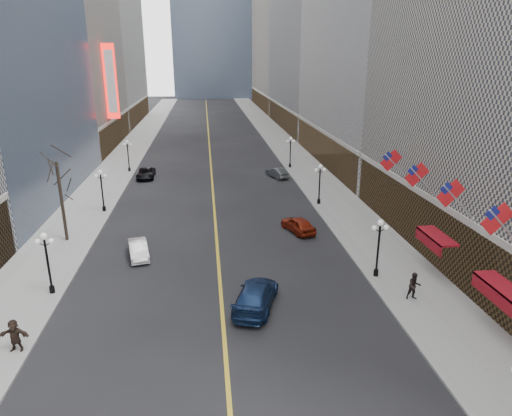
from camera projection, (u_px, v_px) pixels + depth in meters
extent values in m
cube|color=gray|center=(299.00, 161.00, 72.57)|extent=(6.00, 230.00, 0.15)
cube|color=gray|center=(119.00, 166.00, 69.62)|extent=(6.00, 230.00, 0.15)
cube|color=gold|center=(210.00, 151.00, 80.54)|extent=(0.25, 200.00, 0.02)
cube|color=#47382F|center=(470.00, 247.00, 33.58)|extent=(2.80, 41.00, 5.00)
cube|color=#47382F|center=(330.00, 147.00, 70.35)|extent=(2.80, 35.00, 5.00)
cube|color=#9A9A9D|center=(341.00, 18.00, 100.64)|extent=(26.00, 40.00, 48.00)
cube|color=#47382F|center=(287.00, 117.00, 106.18)|extent=(2.80, 39.00, 5.00)
cube|color=#AAA08D|center=(302.00, 4.00, 138.97)|extent=(26.00, 46.00, 62.00)
cube|color=#47382F|center=(264.00, 100.00, 146.72)|extent=(2.80, 45.00, 5.00)
cube|color=#47382F|center=(109.00, 132.00, 84.39)|extent=(2.80, 29.00, 5.00)
cube|color=#47382F|center=(135.00, 111.00, 116.45)|extent=(2.80, 37.00, 5.00)
cylinder|color=black|center=(376.00, 273.00, 34.52)|extent=(0.36, 0.36, 0.50)
cylinder|color=black|center=(378.00, 251.00, 33.97)|extent=(0.16, 0.16, 4.00)
sphere|color=white|center=(381.00, 222.00, 33.24)|extent=(0.44, 0.44, 0.44)
sphere|color=white|center=(374.00, 228.00, 33.32)|extent=(0.36, 0.36, 0.36)
sphere|color=white|center=(386.00, 227.00, 33.41)|extent=(0.36, 0.36, 0.36)
cylinder|color=black|center=(319.00, 201.00, 51.49)|extent=(0.36, 0.36, 0.50)
cylinder|color=black|center=(319.00, 186.00, 50.94)|extent=(0.16, 0.16, 4.00)
sphere|color=white|center=(320.00, 166.00, 50.21)|extent=(0.44, 0.44, 0.44)
sphere|color=white|center=(316.00, 170.00, 50.29)|extent=(0.36, 0.36, 0.36)
sphere|color=white|center=(324.00, 170.00, 50.38)|extent=(0.36, 0.36, 0.36)
cylinder|color=black|center=(290.00, 165.00, 68.46)|extent=(0.36, 0.36, 0.50)
cylinder|color=black|center=(290.00, 154.00, 67.91)|extent=(0.16, 0.16, 4.00)
sphere|color=white|center=(291.00, 139.00, 67.18)|extent=(0.44, 0.44, 0.44)
sphere|color=white|center=(288.00, 141.00, 67.26)|extent=(0.36, 0.36, 0.36)
sphere|color=white|center=(294.00, 141.00, 67.36)|extent=(0.36, 0.36, 0.36)
cylinder|color=black|center=(52.00, 289.00, 32.03)|extent=(0.36, 0.36, 0.50)
cylinder|color=black|center=(48.00, 267.00, 31.48)|extent=(0.16, 0.16, 4.00)
sphere|color=white|center=(44.00, 236.00, 30.75)|extent=(0.44, 0.44, 0.44)
sphere|color=white|center=(38.00, 242.00, 30.83)|extent=(0.36, 0.36, 0.36)
sphere|color=white|center=(51.00, 241.00, 30.93)|extent=(0.36, 0.36, 0.36)
cylinder|color=black|center=(104.00, 209.00, 49.01)|extent=(0.36, 0.36, 0.50)
cylinder|color=black|center=(102.00, 193.00, 48.45)|extent=(0.16, 0.16, 4.00)
sphere|color=white|center=(100.00, 172.00, 47.73)|extent=(0.44, 0.44, 0.44)
sphere|color=white|center=(96.00, 176.00, 47.81)|extent=(0.36, 0.36, 0.36)
sphere|color=white|center=(105.00, 176.00, 47.90)|extent=(0.36, 0.36, 0.36)
cylinder|color=black|center=(129.00, 170.00, 65.98)|extent=(0.36, 0.36, 0.50)
cylinder|color=black|center=(128.00, 158.00, 65.42)|extent=(0.16, 0.16, 4.00)
sphere|color=white|center=(127.00, 142.00, 64.70)|extent=(0.44, 0.44, 0.44)
sphere|color=white|center=(124.00, 145.00, 64.78)|extent=(0.36, 0.36, 0.36)
sphere|color=white|center=(130.00, 144.00, 64.87)|extent=(0.36, 0.36, 0.36)
cylinder|color=#B2B2B7|center=(506.00, 230.00, 25.37)|extent=(2.49, 0.12, 2.49)
cube|color=red|center=(497.00, 219.00, 25.10)|extent=(1.94, 0.04, 1.94)
cube|color=navy|center=(492.00, 213.00, 24.95)|extent=(0.88, 0.06, 0.88)
cylinder|color=#B2B2B7|center=(459.00, 202.00, 30.09)|extent=(2.49, 0.12, 2.49)
cube|color=red|center=(451.00, 193.00, 29.81)|extent=(1.94, 0.04, 1.94)
cube|color=navy|center=(446.00, 188.00, 29.67)|extent=(0.88, 0.06, 0.88)
cylinder|color=#B2B2B7|center=(424.00, 183.00, 34.80)|extent=(2.49, 0.12, 2.49)
cube|color=red|center=(417.00, 175.00, 34.53)|extent=(1.94, 0.04, 1.94)
cube|color=navy|center=(413.00, 170.00, 34.38)|extent=(0.88, 0.06, 0.88)
cylinder|color=#B2B2B7|center=(398.00, 168.00, 39.52)|extent=(2.49, 0.12, 2.49)
cube|color=red|center=(391.00, 160.00, 39.24)|extent=(1.94, 0.04, 1.94)
cube|color=navy|center=(388.00, 156.00, 39.09)|extent=(0.88, 0.06, 0.88)
cube|color=maroon|center=(504.00, 287.00, 26.56)|extent=(1.40, 4.00, 0.15)
cube|color=maroon|center=(492.00, 294.00, 26.62)|extent=(0.10, 4.00, 0.90)
cube|color=maroon|center=(437.00, 236.00, 34.11)|extent=(1.40, 4.00, 0.15)
cube|color=maroon|center=(428.00, 241.00, 34.17)|extent=(0.10, 4.00, 0.90)
cube|color=red|center=(111.00, 82.00, 75.08)|extent=(2.00, 0.50, 12.00)
cube|color=white|center=(111.00, 82.00, 75.09)|extent=(1.40, 0.55, 10.00)
cylinder|color=#2D231C|center=(62.00, 202.00, 40.23)|extent=(0.28, 0.28, 7.20)
imported|color=silver|center=(138.00, 249.00, 37.97)|extent=(2.30, 4.37, 1.37)
imported|color=black|center=(146.00, 173.00, 62.65)|extent=(2.34, 4.98, 1.37)
imported|color=#14264C|center=(256.00, 296.00, 30.30)|extent=(4.04, 6.23, 1.68)
imported|color=maroon|center=(298.00, 224.00, 43.44)|extent=(3.12, 4.70, 1.49)
imported|color=#454A4C|center=(277.00, 173.00, 63.03)|extent=(2.89, 4.41, 1.37)
imported|color=black|center=(414.00, 286.00, 30.98)|extent=(0.95, 0.53, 1.95)
imported|color=black|center=(14.00, 335.00, 25.52)|extent=(1.84, 0.71, 1.94)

